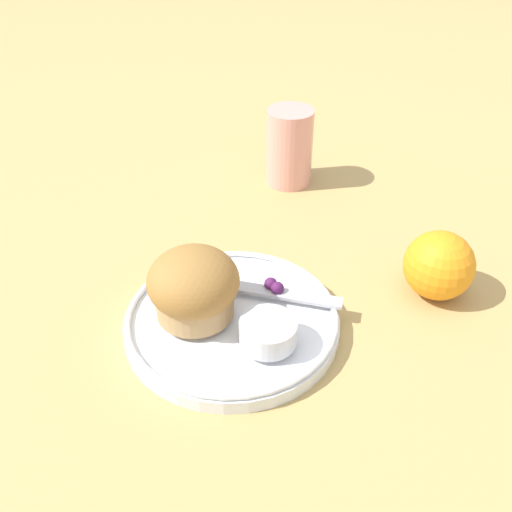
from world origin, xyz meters
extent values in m
plane|color=tan|center=(0.00, 0.00, 0.00)|extent=(3.00, 3.00, 0.00)
cylinder|color=white|center=(-0.01, 0.01, 0.01)|extent=(0.21, 0.21, 0.01)
torus|color=white|center=(-0.01, 0.01, 0.02)|extent=(0.20, 0.20, 0.01)
cylinder|color=tan|center=(-0.03, -0.01, 0.03)|extent=(0.07, 0.07, 0.03)
ellipsoid|color=olive|center=(-0.03, -0.01, 0.06)|extent=(0.09, 0.09, 0.06)
cylinder|color=silver|center=(0.04, 0.01, 0.03)|extent=(0.05, 0.05, 0.02)
cylinder|color=silver|center=(0.04, 0.01, 0.04)|extent=(0.05, 0.05, 0.00)
sphere|color=#4C194C|center=(-0.01, 0.06, 0.03)|extent=(0.01, 0.01, 0.01)
sphere|color=#4C194C|center=(0.00, 0.06, 0.03)|extent=(0.01, 0.01, 0.01)
cube|color=#B7B7BC|center=(-0.02, 0.05, 0.02)|extent=(0.16, 0.11, 0.00)
sphere|color=orange|center=(0.09, 0.20, 0.04)|extent=(0.07, 0.07, 0.07)
cylinder|color=#E5998C|center=(-0.18, 0.26, 0.05)|extent=(0.06, 0.06, 0.10)
camera|label=1|loc=(0.30, -0.25, 0.39)|focal=40.00mm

